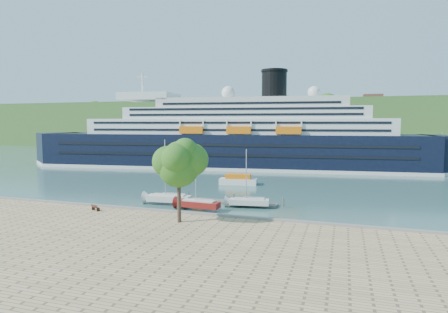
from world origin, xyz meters
The scene contains 11 objects.
ground centered at (0.00, 0.00, 0.00)m, with size 400.00×400.00×0.00m, color #2F5451.
far_hillside centered at (0.00, 145.00, 12.00)m, with size 400.00×50.00×24.00m, color #2F5A24.
quay_coping centered at (0.00, -0.20, 1.15)m, with size 220.00×0.50×0.30m, color slate.
cruise_ship centered at (-8.93, 59.23, 14.17)m, with size 126.16×18.37×28.33m, color black, non-canonical shape.
park_bench centered at (-9.20, -2.53, 1.47)m, with size 1.48×0.61×0.95m, color #421F13, non-canonical shape.
promenade_tree centered at (4.50, -4.43, 6.65)m, with size 6.82×6.82×11.29m, color #2A661A, non-canonical shape.
floating_pontoon centered at (4.67, 12.06, 0.21)m, with size 18.46×2.26×0.41m, color #68655D, non-canonical shape.
sailboat_white_near centered at (-3.18, 8.15, 5.05)m, with size 7.82×2.17×10.11m, color silver, non-canonical shape.
sailboat_red centered at (2.93, 6.00, 4.64)m, with size 7.19×2.00×9.28m, color maroon, non-canonical shape.
sailboat_white_far centered at (9.76, 10.17, 4.40)m, with size 6.81×1.89×8.80m, color silver, non-canonical shape.
tender_launch centered at (2.14, 30.85, 1.12)m, with size 8.11×2.77×2.24m, color orange, non-canonical shape.
Camera 1 is at (23.78, -46.03, 13.33)m, focal length 30.00 mm.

